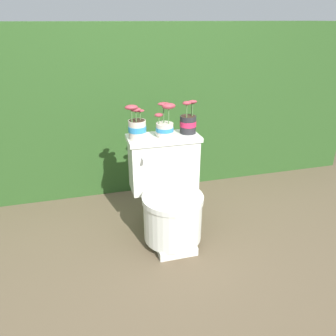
{
  "coord_description": "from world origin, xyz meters",
  "views": [
    {
      "loc": [
        -0.42,
        -1.8,
        1.42
      ],
      "look_at": [
        0.09,
        0.1,
        0.52
      ],
      "focal_mm": 35.0,
      "sensor_mm": 36.0,
      "label": 1
    }
  ],
  "objects_px": {
    "potted_plant_midleft": "(165,125)",
    "potted_plant_middle": "(188,122)",
    "potted_plant_left": "(137,127)",
    "toilet": "(169,195)"
  },
  "relations": [
    {
      "from": "potted_plant_midleft",
      "to": "potted_plant_middle",
      "type": "bearing_deg",
      "value": 9.88
    },
    {
      "from": "toilet",
      "to": "potted_plant_left",
      "type": "bearing_deg",
      "value": 144.49
    },
    {
      "from": "toilet",
      "to": "potted_plant_middle",
      "type": "height_order",
      "value": "potted_plant_middle"
    },
    {
      "from": "toilet",
      "to": "potted_plant_left",
      "type": "relative_size",
      "value": 3.0
    },
    {
      "from": "potted_plant_left",
      "to": "potted_plant_middle",
      "type": "height_order",
      "value": "potted_plant_left"
    },
    {
      "from": "potted_plant_left",
      "to": "toilet",
      "type": "bearing_deg",
      "value": -35.51
    },
    {
      "from": "toilet",
      "to": "potted_plant_middle",
      "type": "relative_size",
      "value": 3.08
    },
    {
      "from": "potted_plant_midleft",
      "to": "toilet",
      "type": "bearing_deg",
      "value": -93.6
    },
    {
      "from": "potted_plant_left",
      "to": "potted_plant_middle",
      "type": "relative_size",
      "value": 1.03
    },
    {
      "from": "potted_plant_midleft",
      "to": "potted_plant_middle",
      "type": "height_order",
      "value": "potted_plant_middle"
    }
  ]
}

